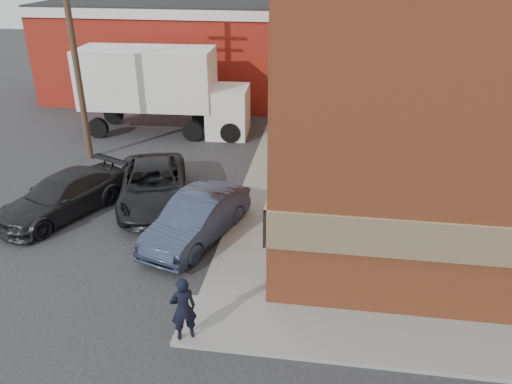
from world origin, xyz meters
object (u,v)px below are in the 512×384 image
at_px(box_truck, 164,86).
at_px(man, 183,309).
at_px(utility_pole, 74,47).
at_px(suv_a, 153,185).
at_px(brick_building, 492,61).
at_px(sedan, 197,219).
at_px(warehouse, 187,49).
at_px(suv_b, 63,196).

bearing_deg(box_truck, man, -73.59).
relative_size(utility_pole, box_truck, 1.07).
relative_size(suv_a, box_truck, 0.61).
bearing_deg(brick_building, box_truck, 164.62).
bearing_deg(sedan, suv_a, 152.35).
bearing_deg(man, box_truck, -98.96).
height_order(warehouse, utility_pole, utility_pole).
bearing_deg(utility_pole, suv_a, -41.88).
xyz_separation_m(suv_a, suv_b, (-2.81, -1.25, -0.02)).
height_order(brick_building, warehouse, brick_building).
relative_size(brick_building, box_truck, 2.16).
relative_size(sedan, box_truck, 0.52).
distance_m(suv_b, box_truck, 9.02).
height_order(warehouse, box_truck, warehouse).
xyz_separation_m(suv_a, box_truck, (-1.90, 7.57, 1.66)).
relative_size(utility_pole, man, 5.44).
xyz_separation_m(brick_building, box_truck, (-13.63, 3.75, -2.31)).
relative_size(man, sedan, 0.37).
bearing_deg(man, brick_building, -157.53).
height_order(suv_a, box_truck, box_truck).
xyz_separation_m(warehouse, box_truck, (0.86, -7.25, -0.44)).
height_order(suv_a, suv_b, suv_a).
relative_size(warehouse, suv_b, 3.44).
bearing_deg(man, warehouse, -102.96).
bearing_deg(sedan, man, -61.47).
xyz_separation_m(sedan, suv_a, (-2.18, 2.21, -0.02)).
relative_size(utility_pole, suv_b, 1.90).
bearing_deg(sedan, suv_b, -173.12).
distance_m(brick_building, utility_pole, 16.00).
distance_m(suv_a, box_truck, 7.98).
bearing_deg(brick_building, man, -129.51).
bearing_deg(warehouse, brick_building, -37.20).
bearing_deg(box_truck, warehouse, 94.12).
xyz_separation_m(utility_pole, man, (7.30, -10.55, -3.80)).
bearing_deg(suv_b, man, -18.45).
xyz_separation_m(warehouse, suv_b, (-0.05, -16.07, -2.12)).
xyz_separation_m(brick_building, warehouse, (-14.50, 11.00, -1.87)).
distance_m(utility_pole, sedan, 9.69).
xyz_separation_m(warehouse, sedan, (4.94, -17.03, -2.08)).
xyz_separation_m(man, sedan, (-0.86, 4.52, -0.22)).
bearing_deg(suv_a, sedan, -63.47).
bearing_deg(man, utility_pole, -83.34).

